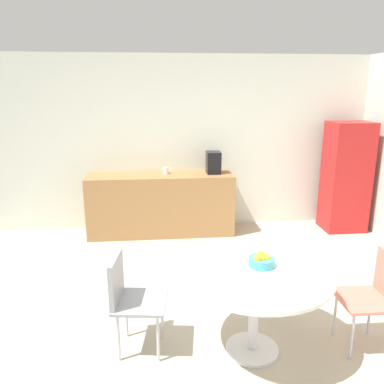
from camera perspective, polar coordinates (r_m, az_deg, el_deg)
ground_plane at (r=3.62m, az=0.46°, el=-20.97°), size 6.00×6.00×0.00m
wall_back at (r=5.97m, az=-2.54°, el=7.14°), size 6.00×0.10×2.60m
counter_block at (r=5.80m, az=-4.58°, el=-1.74°), size 2.13×0.60×0.90m
locker_cabinet at (r=6.30m, az=21.62°, el=2.07°), size 0.60×0.50×1.64m
round_table at (r=3.22m, az=9.22°, el=-13.16°), size 1.21×1.21×0.74m
chair_coral at (r=3.62m, az=25.50°, el=-12.83°), size 0.43×0.43×0.83m
chair_gray at (r=3.29m, az=-9.35°, el=-14.31°), size 0.47×0.47×0.83m
fruit_bowl at (r=3.22m, az=10.15°, el=-9.85°), size 0.21×0.21×0.13m
mug_white at (r=5.72m, az=2.75°, el=3.20°), size 0.13×0.08×0.09m
mug_green at (r=5.71m, az=-3.83°, el=3.15°), size 0.13×0.08×0.09m
coffee_maker at (r=5.72m, az=3.15°, el=4.34°), size 0.20×0.24×0.32m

